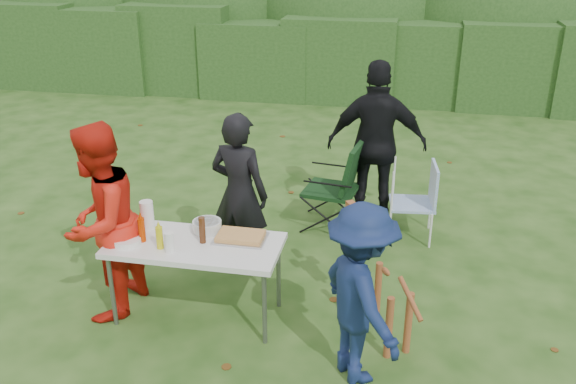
% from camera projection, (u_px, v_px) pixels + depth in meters
% --- Properties ---
extents(ground, '(80.00, 80.00, 0.00)m').
position_uv_depth(ground, '(233.00, 322.00, 5.45)').
color(ground, '#1E4211').
extents(hedge_row, '(22.00, 1.40, 1.70)m').
position_uv_depth(hedge_row, '(341.00, 57.00, 12.31)').
color(hedge_row, '#23471C').
rests_on(hedge_row, ground).
extents(shrub_backdrop, '(20.00, 2.60, 3.20)m').
position_uv_depth(shrub_backdrop, '(350.00, 9.00, 13.45)').
color(shrub_backdrop, '#3D6628').
rests_on(shrub_backdrop, ground).
extents(folding_table, '(1.50, 0.70, 0.74)m').
position_uv_depth(folding_table, '(195.00, 248.00, 5.28)').
color(folding_table, silver).
rests_on(folding_table, ground).
extents(person_cook, '(0.68, 0.53, 1.66)m').
position_uv_depth(person_cook, '(239.00, 194.00, 6.00)').
color(person_cook, black).
rests_on(person_cook, ground).
extents(person_red_jacket, '(0.73, 0.91, 1.78)m').
position_uv_depth(person_red_jacket, '(100.00, 223.00, 5.28)').
color(person_red_jacket, red).
rests_on(person_red_jacket, ground).
extents(person_black_puffy, '(1.16, 0.54, 1.93)m').
position_uv_depth(person_black_puffy, '(377.00, 144.00, 6.97)').
color(person_black_puffy, black).
rests_on(person_black_puffy, ground).
extents(child, '(0.98, 1.09, 1.46)m').
position_uv_depth(child, '(361.00, 295.00, 4.53)').
color(child, '#12214C').
rests_on(child, ground).
extents(dog, '(0.90, 1.09, 0.98)m').
position_uv_depth(dog, '(385.00, 288.00, 5.07)').
color(dog, brown).
rests_on(dog, ground).
extents(camping_chair, '(0.75, 0.75, 1.06)m').
position_uv_depth(camping_chair, '(331.00, 185.00, 6.99)').
color(camping_chair, black).
rests_on(camping_chair, ground).
extents(lawn_chair, '(0.57, 0.57, 0.88)m').
position_uv_depth(lawn_chair, '(412.00, 201.00, 6.80)').
color(lawn_chair, '#4A7ED3').
rests_on(lawn_chair, ground).
extents(food_tray, '(0.45, 0.30, 0.02)m').
position_uv_depth(food_tray, '(241.00, 238.00, 5.31)').
color(food_tray, '#B7B7BA').
rests_on(food_tray, folding_table).
extents(focaccia_bread, '(0.40, 0.26, 0.04)m').
position_uv_depth(focaccia_bread, '(241.00, 236.00, 5.30)').
color(focaccia_bread, tan).
rests_on(focaccia_bread, food_tray).
extents(mustard_bottle, '(0.06, 0.06, 0.20)m').
position_uv_depth(mustard_bottle, '(160.00, 238.00, 5.13)').
color(mustard_bottle, gold).
rests_on(mustard_bottle, folding_table).
extents(ketchup_bottle, '(0.06, 0.06, 0.22)m').
position_uv_depth(ketchup_bottle, '(142.00, 230.00, 5.24)').
color(ketchup_bottle, '#B42D00').
rests_on(ketchup_bottle, folding_table).
extents(beer_bottle, '(0.06, 0.06, 0.24)m').
position_uv_depth(beer_bottle, '(202.00, 230.00, 5.22)').
color(beer_bottle, '#47230F').
rests_on(beer_bottle, folding_table).
extents(paper_towel_roll, '(0.12, 0.12, 0.26)m').
position_uv_depth(paper_towel_roll, '(147.00, 215.00, 5.47)').
color(paper_towel_roll, white).
rests_on(paper_towel_roll, folding_table).
extents(cup_stack, '(0.08, 0.08, 0.18)m').
position_uv_depth(cup_stack, '(169.00, 242.00, 5.08)').
color(cup_stack, white).
rests_on(cup_stack, folding_table).
extents(pasta_bowl, '(0.26, 0.26, 0.10)m').
position_uv_depth(pasta_bowl, '(207.00, 226.00, 5.44)').
color(pasta_bowl, silver).
rests_on(pasta_bowl, folding_table).
extents(plate_stack, '(0.24, 0.24, 0.05)m').
position_uv_depth(plate_stack, '(127.00, 241.00, 5.24)').
color(plate_stack, white).
rests_on(plate_stack, folding_table).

